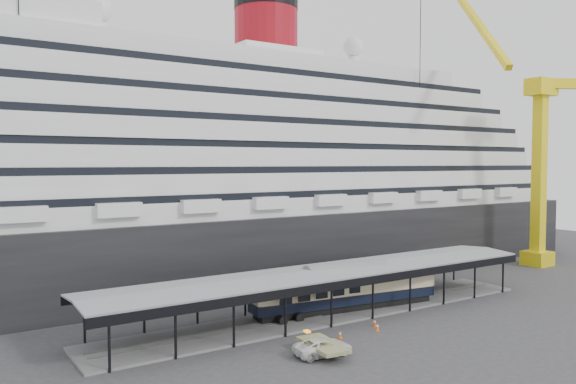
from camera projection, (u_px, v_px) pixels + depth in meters
name	position (u px, v px, depth m)	size (l,w,h in m)	color
ground	(358.00, 325.00, 59.78)	(200.00, 200.00, 0.00)	#323235
cruise_ship	(222.00, 156.00, 85.51)	(130.00, 30.00, 43.90)	black
platform_canopy	(329.00, 294.00, 63.82)	(56.00, 9.18, 5.30)	slate
crane_yellow	(533.00, 147.00, 93.41)	(23.83, 18.78, 47.60)	yellow
port_truck	(323.00, 347.00, 50.36)	(2.52, 5.46, 1.52)	silver
pullman_carriage	(346.00, 288.00, 65.16)	(23.70, 6.03, 23.07)	black
traffic_cone_left	(340.00, 334.00, 55.22)	(0.54, 0.54, 0.80)	#E45A0C
traffic_cone_mid	(375.00, 322.00, 59.28)	(0.47, 0.47, 0.82)	red
traffic_cone_right	(377.00, 327.00, 57.64)	(0.56, 0.56, 0.83)	orange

